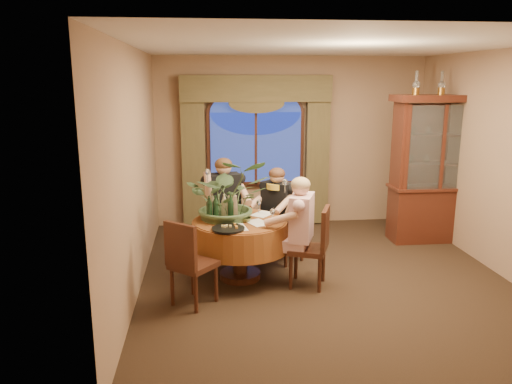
{
  "coord_description": "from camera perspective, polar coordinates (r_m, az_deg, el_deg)",
  "views": [
    {
      "loc": [
        -1.46,
        -5.75,
        2.44
      ],
      "look_at": [
        -0.84,
        0.09,
        1.1
      ],
      "focal_mm": 35.0,
      "sensor_mm": 36.0,
      "label": 1
    }
  ],
  "objects": [
    {
      "name": "chair_right",
      "position": [
        5.99,
        5.94,
        -6.29
      ],
      "size": [
        0.54,
        0.54,
        0.96
      ],
      "primitive_type": "cube",
      "rotation": [
        0.0,
        0.0,
        1.21
      ],
      "color": "black",
      "rests_on": "floor"
    },
    {
      "name": "person_back",
      "position": [
        6.88,
        -3.71,
        -1.81
      ],
      "size": [
        0.58,
        0.55,
        1.4
      ],
      "primitive_type": null,
      "rotation": [
        0.0,
        0.0,
        -2.95
      ],
      "color": "black",
      "rests_on": "floor"
    },
    {
      "name": "ceiling",
      "position": [
        5.94,
        8.54,
        16.2
      ],
      "size": [
        5.0,
        5.0,
        0.0
      ],
      "primitive_type": "plane",
      "rotation": [
        3.14,
        0.0,
        0.0
      ],
      "color": "white",
      "rests_on": "wall_back"
    },
    {
      "name": "person_pink",
      "position": [
        5.95,
        5.2,
        -4.55
      ],
      "size": [
        0.58,
        0.6,
        1.33
      ],
      "primitive_type": null,
      "rotation": [
        0.0,
        0.0,
        1.21
      ],
      "color": "#D6A6AA",
      "rests_on": "floor"
    },
    {
      "name": "olive_bowl",
      "position": [
        6.03,
        -1.26,
        -3.18
      ],
      "size": [
        0.15,
        0.15,
        0.05
      ],
      "primitive_type": "imported",
      "color": "#51592A",
      "rests_on": "dining_table"
    },
    {
      "name": "wine_glass_person_back",
      "position": [
        6.45,
        -2.84,
        -1.53
      ],
      "size": [
        0.07,
        0.07,
        0.18
      ],
      "primitive_type": null,
      "color": "silver",
      "rests_on": "dining_table"
    },
    {
      "name": "wall_right",
      "position": [
        6.92,
        26.52,
        2.86
      ],
      "size": [
        0.0,
        5.0,
        5.0
      ],
      "primitive_type": "plane",
      "rotation": [
        1.57,
        0.0,
        -1.57
      ],
      "color": "#907057",
      "rests_on": "ground"
    },
    {
      "name": "drapery_left",
      "position": [
        8.23,
        -7.16,
        3.95
      ],
      "size": [
        0.38,
        0.14,
        2.32
      ],
      "primitive_type": "cube",
      "color": "#4B4226",
      "rests_on": "floor"
    },
    {
      "name": "chair_back",
      "position": [
        6.9,
        -3.32,
        -3.66
      ],
      "size": [
        0.48,
        0.48,
        0.96
      ],
      "primitive_type": "cube",
      "rotation": [
        0.0,
        0.0,
        -2.99
      ],
      "color": "black",
      "rests_on": "floor"
    },
    {
      "name": "wine_bottle_2",
      "position": [
        6.0,
        -2.91,
        -1.87
      ],
      "size": [
        0.07,
        0.07,
        0.33
      ],
      "primitive_type": "cylinder",
      "color": "black",
      "rests_on": "dining_table"
    },
    {
      "name": "wine_bottle_1",
      "position": [
        5.99,
        -4.63,
        -1.92
      ],
      "size": [
        0.07,
        0.07,
        0.33
      ],
      "primitive_type": "cylinder",
      "color": "black",
      "rests_on": "dining_table"
    },
    {
      "name": "arched_transom",
      "position": [
        8.23,
        -0.02,
        10.35
      ],
      "size": [
        1.6,
        0.06,
        0.44
      ],
      "primitive_type": null,
      "color": "navy",
      "rests_on": "wall_back"
    },
    {
      "name": "cheese_platter",
      "position": [
        5.72,
        -3.19,
        -4.21
      ],
      "size": [
        0.38,
        0.38,
        0.02
      ],
      "primitive_type": "cylinder",
      "color": "black",
      "rests_on": "dining_table"
    },
    {
      "name": "wine_bottle_0",
      "position": [
        6.1,
        -5.01,
        -1.67
      ],
      "size": [
        0.07,
        0.07,
        0.33
      ],
      "primitive_type": "cylinder",
      "color": "tan",
      "rests_on": "dining_table"
    },
    {
      "name": "chair_back_right",
      "position": [
        6.76,
        3.29,
        -4.02
      ],
      "size": [
        0.59,
        0.59,
        0.96
      ],
      "primitive_type": "cube",
      "rotation": [
        0.0,
        0.0,
        -4.01
      ],
      "color": "black",
      "rests_on": "floor"
    },
    {
      "name": "tasting_paper_0",
      "position": [
        5.97,
        0.21,
        -3.53
      ],
      "size": [
        0.32,
        0.36,
        0.0
      ],
      "primitive_type": "cube",
      "rotation": [
        0.0,
        0.0,
        0.44
      ],
      "color": "white",
      "rests_on": "dining_table"
    },
    {
      "name": "wall_back",
      "position": [
        8.44,
        4.0,
        5.75
      ],
      "size": [
        4.5,
        0.0,
        4.5
      ],
      "primitive_type": "plane",
      "rotation": [
        1.57,
        0.0,
        0.0
      ],
      "color": "#907057",
      "rests_on": "ground"
    },
    {
      "name": "drapery_right",
      "position": [
        8.44,
        7.0,
        4.17
      ],
      "size": [
        0.38,
        0.14,
        2.32
      ],
      "primitive_type": "cube",
      "color": "#4B4226",
      "rests_on": "floor"
    },
    {
      "name": "wine_bottle_4",
      "position": [
        5.97,
        -5.36,
        -1.99
      ],
      "size": [
        0.07,
        0.07,
        0.33
      ],
      "primitive_type": "cylinder",
      "color": "black",
      "rests_on": "dining_table"
    },
    {
      "name": "stoneware_vase",
      "position": [
        6.18,
        -2.72,
        -1.69
      ],
      "size": [
        0.15,
        0.15,
        0.28
      ],
      "primitive_type": null,
      "color": "gray",
      "rests_on": "dining_table"
    },
    {
      "name": "oil_lamp_center",
      "position": [
        7.85,
        20.47,
        11.62
      ],
      "size": [
        0.11,
        0.11,
        0.34
      ],
      "primitive_type": null,
      "color": "#A5722D",
      "rests_on": "china_cabinet"
    },
    {
      "name": "floor",
      "position": [
        6.41,
        7.7,
        -9.63
      ],
      "size": [
        5.0,
        5.0,
        0.0
      ],
      "primitive_type": "plane",
      "color": "black",
      "rests_on": "ground"
    },
    {
      "name": "tasting_paper_1",
      "position": [
        6.35,
        0.74,
        -2.54
      ],
      "size": [
        0.35,
        0.37,
        0.0
      ],
      "primitive_type": "cube",
      "rotation": [
        0.0,
        0.0,
        -0.69
      ],
      "color": "white",
      "rests_on": "dining_table"
    },
    {
      "name": "centerpiece_plant",
      "position": [
        6.07,
        -3.13,
        2.89
      ],
      "size": [
        1.02,
        1.13,
        0.88
      ],
      "primitive_type": "imported",
      "color": "#405B37",
      "rests_on": "dining_table"
    },
    {
      "name": "wine_bottle_3",
      "position": [
        6.06,
        -3.65,
        -1.75
      ],
      "size": [
        0.07,
        0.07,
        0.33
      ],
      "primitive_type": "cylinder",
      "color": "tan",
      "rests_on": "dining_table"
    },
    {
      "name": "tasting_paper_2",
      "position": [
        5.79,
        -2.2,
        -4.08
      ],
      "size": [
        0.25,
        0.33,
        0.0
      ],
      "primitive_type": "cube",
      "rotation": [
        0.0,
        0.0,
        0.15
      ],
      "color": "white",
      "rests_on": "dining_table"
    },
    {
      "name": "oil_lamp_left",
      "position": [
        7.69,
        17.85,
        11.8
      ],
      "size": [
        0.11,
        0.11,
        0.34
      ],
      "primitive_type": null,
      "color": "#A5722D",
      "rests_on": "china_cabinet"
    },
    {
      "name": "oil_lamp_right",
      "position": [
        8.03,
        22.97,
        11.43
      ],
      "size": [
        0.11,
        0.11,
        0.34
      ],
      "primitive_type": null,
      "color": "#A5722D",
      "rests_on": "china_cabinet"
    },
    {
      "name": "wine_glass_person_pink",
      "position": [
        5.97,
        1.88,
        -2.7
      ],
      "size": [
        0.07,
        0.07,
        0.18
      ],
      "primitive_type": null,
      "color": "silver",
      "rests_on": "dining_table"
    },
    {
      "name": "swag_valance",
      "position": [
        8.15,
        0.04,
        11.73
      ],
      "size": [
        2.45,
        0.16,
        0.42
      ],
      "primitive_type": null,
      "color": "#4B4226",
      "rests_on": "wall_back"
    },
    {
      "name": "dining_table",
      "position": [
        6.2,
        -1.85,
        -6.59
      ],
      "size": [
        1.49,
        1.49,
        0.75
      ],
      "primitive_type": "cylinder",
      "rotation": [
        0.0,
        0.0,
        -0.22
      ],
      "color": "maroon",
      "rests_on": "floor"
    },
    {
      "name": "china_cabinet",
      "position": [
        7.96,
        19.76,
        2.44
      ],
      "size": [
        1.37,
        0.54,
        2.21
      ],
      "primitive_type": "cube",
      "color": "#3C1810",
      "rests_on": "floor"
    },
    {
      "name": "chair_front_left",
      "position": [
        5.53,
        -7.14,
        -7.98
      ],
      "size": [
        0.59,
        0.59,
        0.96
      ],
      "primitive_type": "cube",
      "rotation": [
        0.0,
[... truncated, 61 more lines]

